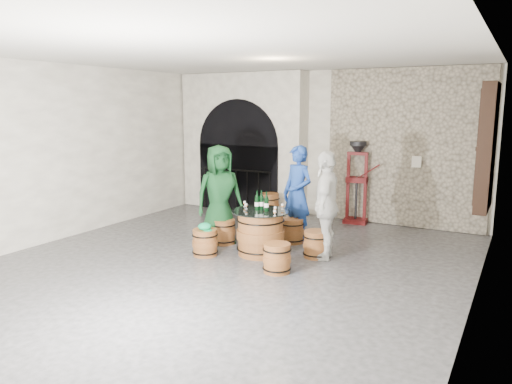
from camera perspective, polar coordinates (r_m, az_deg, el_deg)
The scene contains 30 objects.
ground at distance 7.62m, azimuth -3.65°, elevation -8.60°, with size 8.00×8.00×0.00m, color #2A2A2C.
wall_back at distance 10.83m, azimuth 7.88°, elevation 5.54°, with size 8.00×8.00×0.00m, color white.
wall_left at distance 9.63m, azimuth -21.59°, elevation 4.38°, with size 8.00×8.00×0.00m, color white.
wall_right at distance 6.12m, azimuth 24.85°, elevation 1.29°, with size 8.00×8.00×0.00m, color white.
ceiling at distance 7.26m, azimuth -3.94°, elevation 16.09°, with size 8.00×8.00×0.00m, color beige.
stone_facing_panel at distance 10.25m, azimuth 17.19°, elevation 4.94°, with size 3.20×0.12×3.18m, color #A19780.
arched_opening at distance 11.43m, azimuth -1.55°, elevation 5.77°, with size 3.10×0.60×3.19m.
shuttered_window at distance 8.49m, azimuth 25.49°, elevation 4.80°, with size 0.23×1.10×2.00m.
barrel_table at distance 8.04m, azimuth 0.54°, elevation -4.83°, with size 0.96×0.96×0.75m.
barrel_stool_left at distance 8.73m, azimuth -3.79°, elevation -4.68°, with size 0.43×0.43×0.44m.
barrel_stool_far at distance 8.79m, azimuth 4.29°, elevation -4.57°, with size 0.43×0.43×0.44m.
barrel_stool_right at distance 7.99m, azimuth 7.09°, elevation -6.13°, with size 0.43×0.43×0.44m.
barrel_stool_near_right at distance 7.24m, azimuth 2.48°, elevation -7.78°, with size 0.43×0.43×0.44m.
barrel_stool_near_left at distance 8.07m, azimuth -6.02°, elevation -5.94°, with size 0.43×0.43×0.44m.
green_cap at distance 7.99m, azimuth -6.04°, elevation -4.08°, with size 0.26×0.22×0.12m.
person_green at distance 8.66m, azimuth -4.31°, elevation -0.29°, with size 0.86×0.56×1.77m, color #0F3819.
person_blue at distance 8.77m, azimuth 4.90°, elevation -0.22°, with size 0.64×0.42×1.75m, color navy.
person_white at distance 7.83m, azimuth 8.25°, elevation -1.55°, with size 1.02×0.43×1.75m, color silver.
wine_bottle_left at distance 7.97m, azimuth 0.13°, elevation -1.22°, with size 0.08×0.08×0.32m.
wine_bottle_center at distance 7.89m, azimuth 1.23°, elevation -1.34°, with size 0.08×0.08×0.32m.
wine_bottle_right at distance 8.00m, azimuth 0.65°, elevation -1.18°, with size 0.08×0.08×0.32m.
tasting_glass_a at distance 8.06m, azimuth -1.16°, elevation -1.69°, with size 0.05×0.05×0.10m, color #C46526, non-canonical shape.
tasting_glass_b at distance 7.81m, azimuth 2.27°, elevation -2.07°, with size 0.05×0.05×0.10m, color #C46526, non-canonical shape.
tasting_glass_c at distance 8.15m, azimuth 0.95°, elevation -1.56°, with size 0.05×0.05×0.10m, color #C46526, non-canonical shape.
tasting_glass_d at distance 8.05m, azimuth 3.12°, elevation -1.72°, with size 0.05×0.05×0.10m, color #C46526, non-canonical shape.
tasting_glass_e at distance 7.56m, azimuth 2.22°, elevation -2.48°, with size 0.05×0.05×0.10m, color #C46526, non-canonical shape.
tasting_glass_f at distance 8.26m, azimuth -1.34°, elevation -1.41°, with size 0.05×0.05×0.10m, color #C46526, non-canonical shape.
side_barrel at distance 10.52m, azimuth 1.62°, elevation -1.74°, with size 0.44×0.44×0.58m.
corking_press at distance 10.31m, azimuth 11.80°, elevation 1.85°, with size 0.73×0.43×1.72m.
control_box at distance 10.15m, azimuth 18.40°, elevation 3.41°, with size 0.18×0.10×0.22m, color silver.
Camera 1 is at (3.94, -6.05, 2.43)m, focal length 34.00 mm.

